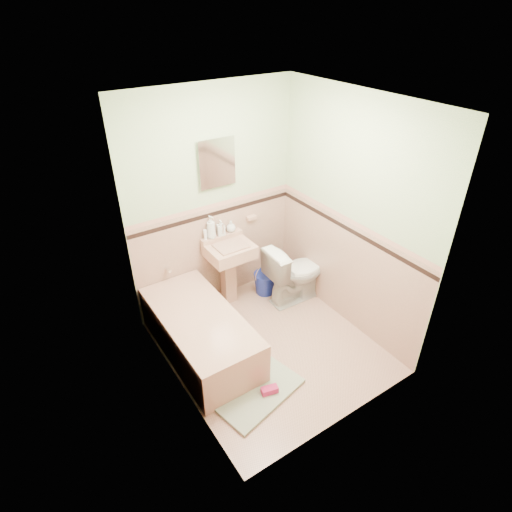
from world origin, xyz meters
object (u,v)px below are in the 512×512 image
bathtub (201,334)px  soap_bottle_mid (221,228)px  soap_bottle_left (211,227)px  shoe (270,390)px  toilet (295,273)px  bucket (265,283)px  medicine_cabinet (217,163)px  soap_bottle_right (231,226)px  sink (231,275)px

bathtub → soap_bottle_mid: soap_bottle_mid is taller
soap_bottle_left → shoe: size_ratio=1.72×
toilet → bucket: 0.44m
soap_bottle_left → medicine_cabinet: bearing=13.1°
soap_bottle_right → toilet: soap_bottle_right is taller
soap_bottle_left → toilet: (0.81, -0.53, -0.62)m
sink → soap_bottle_left: (-0.13, 0.18, 0.59)m
bucket → soap_bottle_left: bearing=158.0°
medicine_cabinet → shoe: (-0.42, -1.60, -1.64)m
soap_bottle_right → shoe: size_ratio=0.89×
medicine_cabinet → soap_bottle_mid: medicine_cabinet is taller
medicine_cabinet → soap_bottle_left: 0.72m
bathtub → soap_bottle_mid: (0.67, 0.71, 0.73)m
soap_bottle_right → soap_bottle_left: bearing=180.0°
toilet → shoe: toilet is taller
soap_bottle_right → toilet: bearing=-43.5°
medicine_cabinet → soap_bottle_right: bearing=-13.3°
soap_bottle_left → soap_bottle_mid: size_ratio=1.47×
sink → soap_bottle_right: bearing=54.8°
bathtub → shoe: size_ratio=9.60×
bathtub → bucket: size_ratio=5.40×
soap_bottle_mid → soap_bottle_right: (0.13, 0.00, -0.02)m
soap_bottle_mid → shoe: bearing=-104.6°
bucket → soap_bottle_mid: bearing=152.9°
soap_bottle_right → sink: bearing=-125.2°
bucket → medicine_cabinet: bearing=149.7°
soap_bottle_left → bucket: soap_bottle_left is taller
bathtub → sink: size_ratio=1.87×
bathtub → soap_bottle_right: (0.81, 0.71, 0.70)m
toilet → bucket: toilet is taller
soap_bottle_mid → medicine_cabinet: bearing=77.5°
soap_bottle_right → bathtub: bearing=-138.7°
shoe → bathtub: bearing=121.0°
soap_bottle_mid → toilet: 1.04m
shoe → medicine_cabinet: bearing=89.5°
sink → soap_bottle_left: size_ratio=3.00×
sink → shoe: sink is taller
toilet → soap_bottle_mid: bearing=54.2°
medicine_cabinet → soap_bottle_mid: size_ratio=2.55×
soap_bottle_left → soap_bottle_right: size_ratio=1.94×
bathtub → toilet: toilet is taller
medicine_cabinet → shoe: size_ratio=2.98×
soap_bottle_mid → bathtub: bearing=-133.5°
sink → soap_bottle_left: soap_bottle_left is taller
shoe → soap_bottle_left: bearing=93.7°
medicine_cabinet → soap_bottle_right: (0.13, -0.03, -0.77)m
soap_bottle_right → shoe: soap_bottle_right is taller
soap_bottle_left → shoe: 1.85m
bathtub → toilet: (1.36, 0.18, 0.15)m
bathtub → toilet: bearing=7.6°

